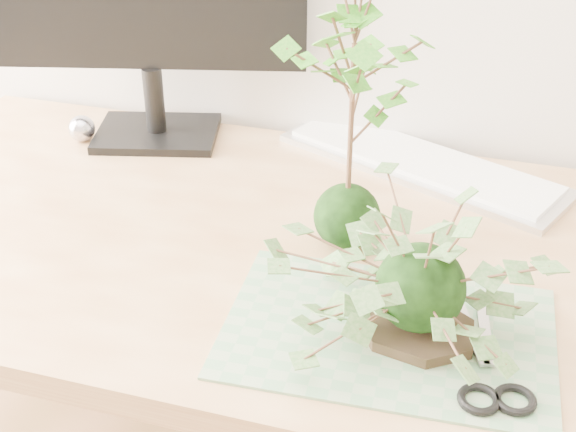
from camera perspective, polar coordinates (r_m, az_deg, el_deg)
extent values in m
cube|color=tan|center=(1.15, 4.69, -3.37)|extent=(1.60, 0.70, 0.04)
cube|color=tan|center=(1.84, -16.85, -3.97)|extent=(0.06, 0.06, 0.70)
cube|color=#649869|center=(1.00, 7.12, -8.19)|extent=(0.41, 0.29, 0.00)
cylinder|color=black|center=(1.00, 9.08, -7.88)|extent=(0.18, 0.18, 0.01)
sphere|color=black|center=(0.96, 9.39, -5.04)|extent=(0.11, 0.11, 0.11)
sphere|color=black|center=(1.13, 4.21, -0.02)|extent=(0.09, 0.09, 0.09)
cylinder|color=brown|center=(1.07, 4.49, 6.26)|extent=(0.01, 0.01, 0.23)
cube|color=silver|center=(1.37, 9.44, 3.62)|extent=(0.52, 0.33, 0.01)
cube|color=white|center=(1.37, 9.48, 3.98)|extent=(0.47, 0.29, 0.01)
cube|color=black|center=(1.48, -9.27, 5.81)|extent=(0.25, 0.20, 0.01)
cylinder|color=black|center=(1.45, -9.49, 8.16)|extent=(0.04, 0.04, 0.12)
sphere|color=silver|center=(1.48, -14.45, 6.04)|extent=(0.05, 0.05, 0.05)
cube|color=#9C9C9D|center=(1.01, 13.76, -8.14)|extent=(0.06, 0.12, 0.00)
cube|color=#9C9C9D|center=(1.01, 14.73, -8.29)|extent=(0.03, 0.12, 0.00)
torus|color=black|center=(0.93, 12.51, -12.26)|extent=(0.06, 0.06, 0.01)
torus|color=black|center=(0.93, 14.95, -12.62)|extent=(0.06, 0.06, 0.01)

